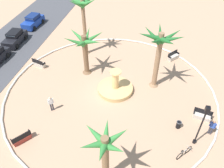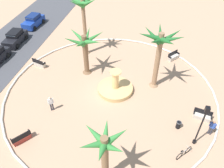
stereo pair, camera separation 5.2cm
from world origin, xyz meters
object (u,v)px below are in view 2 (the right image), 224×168
(palm_tree_far_side, at_px, (104,150))
(person_cyclist_helmet, at_px, (212,127))
(bench_east, at_px, (202,116))
(person_cyclist_photo, at_px, (51,103))
(palm_tree_by_curb, at_px, (85,46))
(palm_tree_near_fountain, at_px, (160,47))
(bench_north, at_px, (173,57))
(bench_southeast, at_px, (39,64))
(parked_car_third, at_px, (15,38))
(lamppost, at_px, (202,123))
(palm_tree_mid_plaza, at_px, (83,11))
(parked_car_rightmost, at_px, (33,21))
(bench_west, at_px, (22,138))
(fountain, at_px, (115,88))
(trash_bin, at_px, (178,125))
(bicycle_red_frame, at_px, (184,153))

(palm_tree_far_side, height_order, person_cyclist_helmet, palm_tree_far_side)
(bench_east, distance_m, person_cyclist_helmet, 1.78)
(bench_east, bearing_deg, person_cyclist_photo, 97.55)
(palm_tree_by_curb, bearing_deg, person_cyclist_helmet, -115.58)
(palm_tree_near_fountain, height_order, bench_north, palm_tree_near_fountain)
(bench_east, relative_size, bench_southeast, 1.00)
(person_cyclist_helmet, bearing_deg, bench_southeast, 72.06)
(palm_tree_by_curb, xyz_separation_m, parked_car_third, (4.19, 11.30, -2.69))
(lamppost, bearing_deg, palm_tree_by_curb, 57.41)
(palm_tree_far_side, relative_size, bench_north, 3.28)
(palm_tree_mid_plaza, distance_m, person_cyclist_helmet, 17.73)
(bench_east, xyz_separation_m, parked_car_rightmost, (13.88, 23.50, 0.43))
(parked_car_third, bearing_deg, bench_east, -110.27)
(bench_north, bearing_deg, lamppost, -171.42)
(palm_tree_near_fountain, bearing_deg, lamppost, -149.93)
(bench_north, xyz_separation_m, lamppost, (-11.98, -1.81, 2.25))
(palm_tree_by_curb, distance_m, parked_car_third, 12.35)
(palm_tree_mid_plaza, distance_m, bench_west, 14.94)
(fountain, height_order, trash_bin, fountain)
(trash_bin, height_order, parked_car_third, parked_car_third)
(fountain, xyz_separation_m, bicycle_red_frame, (-6.33, -6.71, 0.04))
(parked_car_rightmost, bearing_deg, palm_tree_far_side, -142.45)
(palm_tree_by_curb, relative_size, palm_tree_mid_plaza, 0.69)
(bench_east, bearing_deg, palm_tree_by_curb, 69.82)
(bench_west, distance_m, person_cyclist_helmet, 15.82)
(lamppost, relative_size, parked_car_third, 1.10)
(bicycle_red_frame, bearing_deg, palm_tree_by_curb, 50.30)
(palm_tree_near_fountain, relative_size, palm_tree_far_side, 1.28)
(person_cyclist_helmet, bearing_deg, person_cyclist_photo, 90.87)
(palm_tree_far_side, distance_m, person_cyclist_photo, 8.79)
(lamppost, distance_m, person_cyclist_helmet, 2.44)
(trash_bin, distance_m, person_cyclist_photo, 11.65)
(person_cyclist_helmet, bearing_deg, bench_west, 104.68)
(bench_west, xyz_separation_m, bench_north, (14.79, -12.17, 0.00))
(parked_car_third, xyz_separation_m, parked_car_rightmost, (5.20, -0.01, 0.00))
(bench_north, height_order, person_cyclist_helmet, person_cyclist_helmet)
(bench_east, height_order, bench_west, same)
(palm_tree_far_side, height_order, lamppost, palm_tree_far_side)
(bench_west, relative_size, bicycle_red_frame, 1.22)
(bench_west, bearing_deg, person_cyclist_helmet, -75.32)
(palm_tree_by_curb, distance_m, bench_east, 13.39)
(bench_north, relative_size, parked_car_rightmost, 0.37)
(fountain, distance_m, parked_car_third, 16.45)
(fountain, relative_size, palm_tree_far_side, 0.72)
(trash_bin, relative_size, parked_car_third, 0.18)
(person_cyclist_photo, bearing_deg, parked_car_rightmost, 31.87)
(person_cyclist_helmet, height_order, parked_car_rightmost, parked_car_rightmost)
(palm_tree_by_curb, relative_size, bench_southeast, 2.95)
(bench_east, distance_m, parked_car_third, 25.07)
(palm_tree_by_curb, xyz_separation_m, bench_north, (4.69, -9.61, -3.12))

